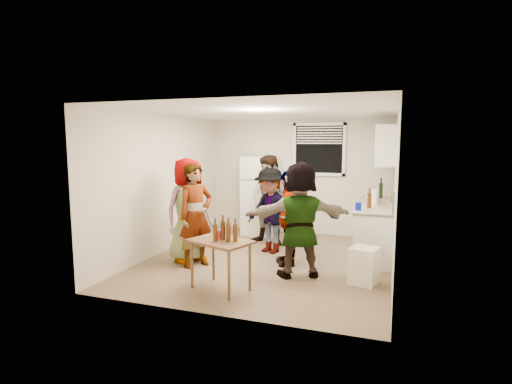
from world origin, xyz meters
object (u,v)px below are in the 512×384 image
(kettle, at_px, (374,202))
(red_cup, at_px, (220,238))
(beer_bottle_table, at_px, (223,240))
(trash_bin, at_px, (364,267))
(beer_bottle_counter, at_px, (369,208))
(wine_bottle, at_px, (380,198))
(serving_table, at_px, (221,289))
(guest_black, at_px, (288,264))
(guest_back_left, at_px, (270,244))
(guest_back_right, at_px, (270,252))
(guest_grey, at_px, (189,261))
(guest_stripe, at_px, (197,266))
(guest_orange, at_px, (299,276))
(blue_cup, at_px, (358,210))
(refrigerator, at_px, (261,195))

(kettle, relative_size, red_cup, 1.83)
(beer_bottle_table, bearing_deg, trash_bin, 24.22)
(kettle, xyz_separation_m, beer_bottle_counter, (-0.05, -0.70, 0.00))
(wine_bottle, height_order, serving_table, wine_bottle)
(serving_table, relative_size, guest_black, 0.53)
(guest_back_left, bearing_deg, red_cup, -81.50)
(guest_back_right, bearing_deg, red_cup, -72.64)
(guest_grey, bearing_deg, wine_bottle, -24.65)
(guest_stripe, bearing_deg, red_cup, -103.52)
(red_cup, xyz_separation_m, guest_black, (0.64, 1.30, -0.69))
(guest_back_left, bearing_deg, guest_orange, -51.67)
(guest_grey, relative_size, guest_stripe, 1.05)
(trash_bin, xyz_separation_m, serving_table, (-1.84, -0.87, -0.25))
(kettle, height_order, trash_bin, kettle)
(beer_bottle_table, bearing_deg, guest_black, 67.09)
(beer_bottle_table, distance_m, red_cup, 0.09)
(beer_bottle_counter, bearing_deg, blue_cup, -117.62)
(wine_bottle, relative_size, beer_bottle_counter, 1.19)
(guest_black, bearing_deg, beer_bottle_table, -48.36)
(trash_bin, height_order, guest_orange, trash_bin)
(serving_table, distance_m, guest_black, 1.52)
(trash_bin, xyz_separation_m, guest_orange, (-0.95, 0.02, -0.25))
(red_cup, bearing_deg, guest_back_left, 90.02)
(blue_cup, bearing_deg, kettle, 78.35)
(guest_back_left, bearing_deg, guest_stripe, -105.35)
(red_cup, bearing_deg, beer_bottle_counter, 46.74)
(refrigerator, bearing_deg, blue_cup, -35.38)
(serving_table, bearing_deg, red_cup, 114.09)
(blue_cup, height_order, guest_back_left, blue_cup)
(beer_bottle_counter, height_order, guest_black, beer_bottle_counter)
(trash_bin, distance_m, guest_back_left, 2.53)
(kettle, bearing_deg, guest_orange, -100.12)
(refrigerator, relative_size, guest_orange, 0.98)
(refrigerator, height_order, red_cup, refrigerator)
(refrigerator, height_order, trash_bin, refrigerator)
(guest_back_right, distance_m, guest_orange, 1.35)
(serving_table, bearing_deg, guest_grey, 135.01)
(blue_cup, relative_size, guest_stripe, 0.08)
(wine_bottle, distance_m, beer_bottle_table, 3.87)
(guest_back_left, bearing_deg, kettle, 16.18)
(kettle, distance_m, wine_bottle, 0.60)
(beer_bottle_counter, bearing_deg, refrigerator, 151.77)
(guest_black, bearing_deg, guest_back_left, -175.81)
(guest_grey, xyz_separation_m, guest_back_left, (1.00, 1.48, 0.00))
(guest_grey, xyz_separation_m, guest_stripe, (0.25, -0.22, 0.00))
(guest_grey, distance_m, guest_orange, 1.95)
(blue_cup, height_order, red_cup, blue_cup)
(wine_bottle, bearing_deg, guest_orange, -113.45)
(red_cup, bearing_deg, serving_table, -65.91)
(wine_bottle, height_order, red_cup, wine_bottle)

